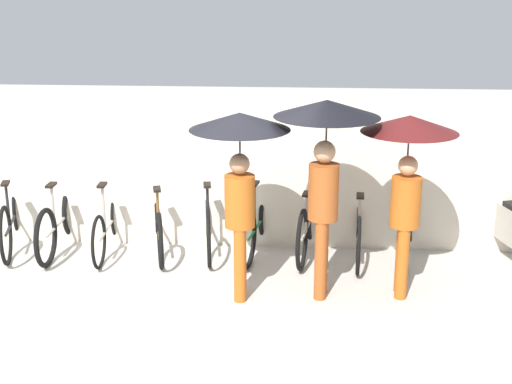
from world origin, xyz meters
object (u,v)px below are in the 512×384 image
parked_bicycle_3 (158,224)px  parked_bicycle_6 (308,225)px  parked_bicycle_2 (108,224)px  parked_bicycle_7 (359,228)px  pedestrian_trailing (408,154)px  parked_bicycle_5 (258,224)px  pedestrian_leading (240,152)px  parked_bicycle_0 (12,219)px  parked_bicycle_1 (60,222)px  pedestrian_center (326,140)px  parked_bicycle_8 (410,229)px  parked_bicycle_4 (208,222)px

parked_bicycle_3 → parked_bicycle_6: parked_bicycle_6 is taller
parked_bicycle_2 → parked_bicycle_7: bearing=-92.3°
pedestrian_trailing → parked_bicycle_2: bearing=169.1°
parked_bicycle_5 → pedestrian_leading: bearing=-175.9°
parked_bicycle_6 → parked_bicycle_7: parked_bicycle_6 is taller
parked_bicycle_0 → parked_bicycle_1: 0.63m
parked_bicycle_1 → parked_bicycle_0: bearing=86.1°
parked_bicycle_1 → parked_bicycle_6: bearing=-89.9°
pedestrian_center → pedestrian_trailing: 0.89m
parked_bicycle_2 → pedestrian_leading: (1.77, -1.15, 1.26)m
parked_bicycle_2 → parked_bicycle_8: 3.76m
parked_bicycle_8 → pedestrian_trailing: bearing=178.2°
parked_bicycle_3 → parked_bicycle_4: size_ratio=1.03×
pedestrian_center → parked_bicycle_8: bearing=51.1°
pedestrian_center → pedestrian_trailing: bearing=11.9°
parked_bicycle_8 → pedestrian_trailing: size_ratio=0.87×
parked_bicycle_0 → parked_bicycle_1: parked_bicycle_1 is taller
pedestrian_center → parked_bicycle_7: bearing=73.0°
parked_bicycle_4 → pedestrian_center: pedestrian_center is taller
pedestrian_center → parked_bicycle_2: bearing=165.8°
parked_bicycle_3 → pedestrian_trailing: (2.91, -0.99, 1.21)m
parked_bicycle_3 → parked_bicycle_5: bearing=-102.0°
parked_bicycle_5 → pedestrian_trailing: size_ratio=0.87×
parked_bicycle_0 → parked_bicycle_5: (3.14, 0.04, -0.01)m
pedestrian_trailing → parked_bicycle_4: bearing=160.0°
parked_bicycle_5 → pedestrian_trailing: pedestrian_trailing is taller
parked_bicycle_0 → parked_bicycle_2: parked_bicycle_2 is taller
parked_bicycle_5 → pedestrian_trailing: (1.65, -1.03, 1.19)m
parked_bicycle_4 → parked_bicycle_7: size_ratio=0.94×
parked_bicycle_4 → parked_bicycle_7: parked_bicycle_4 is taller
parked_bicycle_1 → parked_bicycle_4: 1.88m
parked_bicycle_3 → pedestrian_center: size_ratio=0.80×
parked_bicycle_2 → parked_bicycle_0: bearing=85.8°
parked_bicycle_7 → pedestrian_center: pedestrian_center is taller
pedestrian_trailing → parked_bicycle_8: bearing=81.1°
parked_bicycle_8 → parked_bicycle_4: bearing=100.6°
parked_bicycle_8 → pedestrian_leading: size_ratio=0.85×
parked_bicycle_5 → parked_bicycle_4: bearing=99.8°
parked_bicycle_6 → parked_bicycle_4: bearing=98.0°
parked_bicycle_5 → parked_bicycle_6: 0.63m
parked_bicycle_0 → parked_bicycle_3: 1.88m
parked_bicycle_8 → parked_bicycle_5: bearing=100.1°
parked_bicycle_0 → pedestrian_trailing: 5.03m
parked_bicycle_0 → parked_bicycle_6: size_ratio=1.04×
parked_bicycle_0 → parked_bicycle_4: 2.51m
parked_bicycle_3 → parked_bicycle_4: 0.63m
parked_bicycle_3 → pedestrian_leading: (1.15, -1.18, 1.25)m
parked_bicycle_0 → parked_bicycle_6: 3.76m
parked_bicycle_6 → pedestrian_leading: bearing=156.8°
parked_bicycle_1 → parked_bicycle_8: (4.39, 0.03, 0.00)m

